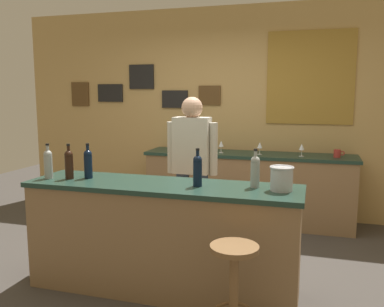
% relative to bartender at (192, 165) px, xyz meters
% --- Properties ---
extents(ground_plane, '(10.00, 10.00, 0.00)m').
position_rel_bartender_xyz_m(ground_plane, '(-0.02, -0.40, -0.94)').
color(ground_plane, '#423D38').
extents(back_wall, '(6.00, 0.09, 2.80)m').
position_rel_bartender_xyz_m(back_wall, '(-0.01, 1.62, 0.48)').
color(back_wall, tan).
rests_on(back_wall, ground_plane).
extents(bar_counter, '(2.28, 0.60, 0.92)m').
position_rel_bartender_xyz_m(bar_counter, '(-0.02, -0.80, -0.47)').
color(bar_counter, olive).
rests_on(bar_counter, ground_plane).
extents(side_counter, '(2.65, 0.56, 0.90)m').
position_rel_bartender_xyz_m(side_counter, '(0.38, 1.25, -0.48)').
color(side_counter, olive).
rests_on(side_counter, ground_plane).
extents(bartender, '(0.52, 0.21, 1.62)m').
position_rel_bartender_xyz_m(bartender, '(0.00, 0.00, 0.00)').
color(bartender, '#384766').
rests_on(bartender, ground_plane).
extents(bar_stool, '(0.32, 0.32, 0.68)m').
position_rel_bartender_xyz_m(bar_stool, '(0.70, -1.38, -0.48)').
color(bar_stool, brown).
rests_on(bar_stool, ground_plane).
extents(wine_bottle_a, '(0.07, 0.07, 0.31)m').
position_rel_bartender_xyz_m(wine_bottle_a, '(-1.03, -0.89, 0.12)').
color(wine_bottle_a, '#999E99').
rests_on(wine_bottle_a, bar_counter).
extents(wine_bottle_b, '(0.07, 0.07, 0.31)m').
position_rel_bartender_xyz_m(wine_bottle_b, '(-0.85, -0.86, 0.12)').
color(wine_bottle_b, black).
rests_on(wine_bottle_b, bar_counter).
extents(wine_bottle_c, '(0.07, 0.07, 0.31)m').
position_rel_bartender_xyz_m(wine_bottle_c, '(-0.71, -0.78, 0.12)').
color(wine_bottle_c, black).
rests_on(wine_bottle_c, bar_counter).
extents(wine_bottle_d, '(0.07, 0.07, 0.31)m').
position_rel_bartender_xyz_m(wine_bottle_d, '(0.29, -0.82, 0.12)').
color(wine_bottle_d, black).
rests_on(wine_bottle_d, bar_counter).
extents(wine_bottle_e, '(0.07, 0.07, 0.31)m').
position_rel_bartender_xyz_m(wine_bottle_e, '(0.73, -0.72, 0.12)').
color(wine_bottle_e, '#999E99').
rests_on(wine_bottle_e, bar_counter).
extents(ice_bucket, '(0.19, 0.19, 0.19)m').
position_rel_bartender_xyz_m(ice_bucket, '(0.94, -0.78, 0.08)').
color(ice_bucket, '#B7BABF').
rests_on(ice_bucket, bar_counter).
extents(wine_glass_a, '(0.07, 0.07, 0.16)m').
position_rel_bartender_xyz_m(wine_glass_a, '(-0.15, 1.25, 0.07)').
color(wine_glass_a, silver).
rests_on(wine_glass_a, side_counter).
extents(wine_glass_b, '(0.07, 0.07, 0.16)m').
position_rel_bartender_xyz_m(wine_glass_b, '(0.03, 1.19, 0.07)').
color(wine_glass_b, silver).
rests_on(wine_glass_b, side_counter).
extents(wine_glass_c, '(0.07, 0.07, 0.16)m').
position_rel_bartender_xyz_m(wine_glass_c, '(0.53, 1.18, 0.07)').
color(wine_glass_c, silver).
rests_on(wine_glass_c, side_counter).
extents(wine_glass_d, '(0.07, 0.07, 0.16)m').
position_rel_bartender_xyz_m(wine_glass_d, '(1.03, 1.16, 0.07)').
color(wine_glass_d, silver).
rests_on(wine_glass_d, side_counter).
extents(coffee_mug, '(0.12, 0.08, 0.09)m').
position_rel_bartender_xyz_m(coffee_mug, '(1.44, 1.21, 0.01)').
color(coffee_mug, '#B2332D').
rests_on(coffee_mug, side_counter).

